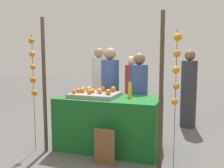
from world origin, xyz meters
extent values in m
plane|color=#565451|center=(0.00, 0.00, 0.00)|extent=(24.00, 24.00, 0.00)
cube|color=#196023|center=(0.00, 0.00, 0.43)|extent=(1.64, 0.85, 0.85)
cube|color=gray|center=(-0.24, 0.00, 0.88)|extent=(0.76, 0.62, 0.06)
sphere|color=orange|center=(-0.28, -0.02, 0.95)|extent=(0.07, 0.07, 0.07)
sphere|color=orange|center=(-0.20, 0.24, 0.95)|extent=(0.08, 0.08, 0.08)
sphere|color=orange|center=(-0.52, -0.06, 0.95)|extent=(0.07, 0.07, 0.07)
sphere|color=orange|center=(-0.50, 0.08, 0.95)|extent=(0.08, 0.08, 0.08)
sphere|color=orange|center=(-0.14, -0.05, 0.95)|extent=(0.07, 0.07, 0.07)
sphere|color=orange|center=(-0.28, -0.15, 0.95)|extent=(0.08, 0.08, 0.08)
sphere|color=orange|center=(-0.19, 0.04, 0.95)|extent=(0.07, 0.07, 0.07)
sphere|color=orange|center=(-0.53, -0.19, 0.95)|extent=(0.07, 0.07, 0.07)
sphere|color=orange|center=(-0.39, 0.06, 0.96)|extent=(0.09, 0.09, 0.09)
sphere|color=orange|center=(-0.41, 0.15, 0.95)|extent=(0.08, 0.08, 0.08)
sphere|color=orange|center=(0.03, -0.11, 0.96)|extent=(0.09, 0.09, 0.09)
sphere|color=orange|center=(0.00, 0.22, 0.96)|extent=(0.09, 0.09, 0.09)
sphere|color=orange|center=(-0.46, -0.05, 0.95)|extent=(0.08, 0.08, 0.08)
cylinder|color=orange|center=(0.33, 0.07, 0.97)|extent=(0.06, 0.06, 0.24)
cylinder|color=yellow|center=(0.33, 0.07, 1.10)|extent=(0.03, 0.03, 0.02)
cube|color=brown|center=(0.15, -0.62, 0.25)|extent=(0.31, 0.01, 0.53)
cube|color=black|center=(0.15, -0.61, 0.25)|extent=(0.28, 0.02, 0.50)
cylinder|color=#384C8C|center=(-0.21, 0.65, 0.72)|extent=(0.33, 0.33, 1.44)
sphere|color=#A87A59|center=(-0.21, 0.65, 1.56)|extent=(0.23, 0.23, 0.23)
cylinder|color=#384C8C|center=(0.35, 0.64, 0.68)|extent=(0.31, 0.31, 1.36)
sphere|color=brown|center=(0.35, 0.64, 1.46)|extent=(0.21, 0.21, 0.21)
cylinder|color=maroon|center=(-0.13, 1.90, 0.65)|extent=(0.30, 0.30, 1.30)
sphere|color=beige|center=(-0.13, 1.90, 1.40)|extent=(0.20, 0.20, 0.20)
cylinder|color=beige|center=(-0.86, 1.70, 0.73)|extent=(0.34, 0.34, 1.46)
sphere|color=#A87A59|center=(-0.86, 1.70, 1.58)|extent=(0.23, 0.23, 0.23)
cylinder|color=#333338|center=(1.18, 1.72, 0.71)|extent=(0.33, 0.33, 1.41)
sphere|color=brown|center=(1.18, 1.72, 1.52)|extent=(0.22, 0.22, 0.22)
cylinder|color=#473828|center=(-0.90, -0.47, 1.05)|extent=(0.06, 0.06, 2.10)
cylinder|color=#473828|center=(0.90, -0.47, 1.05)|extent=(0.06, 0.06, 2.10)
cylinder|color=#2D4C23|center=(-1.09, -0.48, 0.93)|extent=(0.01, 0.01, 1.86)
sphere|color=orange|center=(-1.10, -0.49, 1.76)|extent=(0.09, 0.09, 0.09)
sphere|color=orange|center=(-1.09, -0.49, 1.55)|extent=(0.10, 0.10, 0.10)
sphere|color=orange|center=(-1.09, -0.48, 1.35)|extent=(0.08, 0.08, 0.08)
sphere|color=orange|center=(-1.10, -0.47, 1.14)|extent=(0.10, 0.10, 0.10)
sphere|color=orange|center=(-1.09, -0.47, 0.94)|extent=(0.09, 0.09, 0.09)
cylinder|color=#2D4C23|center=(1.09, -0.52, 0.93)|extent=(0.01, 0.01, 1.86)
sphere|color=orange|center=(1.10, -0.53, 1.76)|extent=(0.10, 0.10, 0.10)
sphere|color=orange|center=(1.10, -0.53, 1.55)|extent=(0.09, 0.09, 0.09)
sphere|color=orange|center=(1.09, -0.52, 1.35)|extent=(0.09, 0.09, 0.09)
sphere|color=orange|center=(1.10, -0.53, 1.14)|extent=(0.09, 0.09, 0.09)
sphere|color=orange|center=(1.09, -0.53, 0.94)|extent=(0.08, 0.08, 0.08)
camera|label=1|loc=(1.36, -3.76, 1.54)|focal=40.00mm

